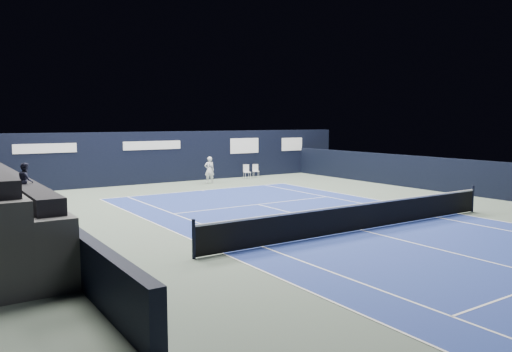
# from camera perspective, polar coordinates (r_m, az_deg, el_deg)

# --- Properties ---
(ground) EXTENTS (48.00, 48.00, 0.00)m
(ground) POSITION_cam_1_polar(r_m,az_deg,el_deg) (19.02, 7.65, -5.10)
(ground) COLOR #536357
(ground) RESTS_ON ground
(court_surface) EXTENTS (10.97, 23.77, 0.01)m
(court_surface) POSITION_cam_1_polar(r_m,az_deg,el_deg) (17.60, 11.97, -6.09)
(court_surface) COLOR navy
(court_surface) RESTS_ON ground
(enclosure_wall_right) EXTENTS (0.30, 22.00, 1.80)m
(enclosure_wall_right) POSITION_cam_1_polar(r_m,az_deg,el_deg) (29.21, 18.03, 0.41)
(enclosure_wall_right) COLOR black
(enclosure_wall_right) RESTS_ON ground
(folding_chair_back_a) EXTENTS (0.47, 0.46, 0.92)m
(folding_chair_back_a) POSITION_cam_1_polar(r_m,az_deg,el_deg) (32.53, -1.08, 0.62)
(folding_chair_back_a) COLOR white
(folding_chair_back_a) RESTS_ON ground
(folding_chair_back_b) EXTENTS (0.49, 0.48, 0.87)m
(folding_chair_back_b) POSITION_cam_1_polar(r_m,az_deg,el_deg) (33.32, -0.04, 0.71)
(folding_chair_back_b) COLOR silver
(folding_chair_back_b) RESTS_ON ground
(line_judge_chair) EXTENTS (0.51, 0.49, 1.07)m
(line_judge_chair) POSITION_cam_1_polar(r_m,az_deg,el_deg) (18.68, -22.18, -3.82)
(line_judge_chair) COLOR white
(line_judge_chair) RESTS_ON ground
(line_judge) EXTENTS (0.40, 0.52, 1.28)m
(line_judge) POSITION_cam_1_polar(r_m,az_deg,el_deg) (19.87, -22.40, -3.16)
(line_judge) COLOR black
(line_judge) RESTS_ON ground
(court_markings) EXTENTS (11.03, 23.83, 0.00)m
(court_markings) POSITION_cam_1_polar(r_m,az_deg,el_deg) (17.60, 11.97, -6.07)
(court_markings) COLOR white
(court_markings) RESTS_ON court_surface
(tennis_net) EXTENTS (12.90, 0.10, 1.10)m
(tennis_net) POSITION_cam_1_polar(r_m,az_deg,el_deg) (17.50, 12.01, -4.47)
(tennis_net) COLOR black
(tennis_net) RESTS_ON ground
(back_sponsor_wall) EXTENTS (26.00, 0.63, 3.10)m
(back_sponsor_wall) POSITION_cam_1_polar(r_m,az_deg,el_deg) (31.12, -10.21, 2.17)
(back_sponsor_wall) COLOR black
(back_sponsor_wall) RESTS_ON ground
(side_barrier_left) EXTENTS (0.33, 22.00, 1.20)m
(side_barrier_left) POSITION_cam_1_polar(r_m,az_deg,el_deg) (18.45, -24.35, -4.07)
(side_barrier_left) COLOR black
(side_barrier_left) RESTS_ON ground
(tennis_player) EXTENTS (0.66, 0.86, 1.62)m
(tennis_player) POSITION_cam_1_polar(r_m,az_deg,el_deg) (30.09, -5.35, 0.69)
(tennis_player) COLOR white
(tennis_player) RESTS_ON ground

